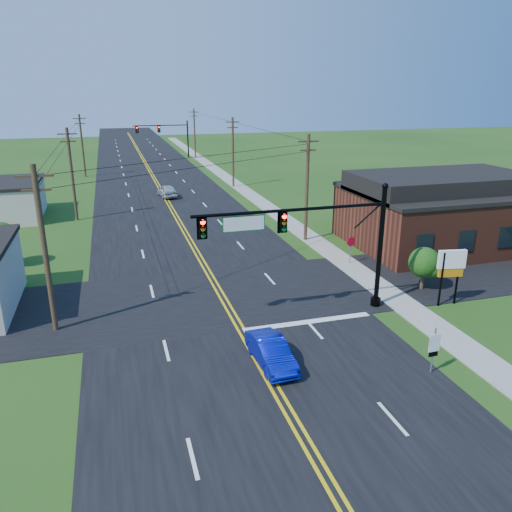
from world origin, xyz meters
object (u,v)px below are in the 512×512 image
object	(u,v)px
signal_mast_far	(164,133)
blue_car	(271,352)
signal_mast_main	(309,236)
stop_sign	(351,244)
route_sign	(434,347)

from	to	relation	value
signal_mast_far	blue_car	world-z (taller)	signal_mast_far
signal_mast_main	signal_mast_far	distance (m)	72.00
signal_mast_far	blue_car	size ratio (longest dim) A/B	2.77
blue_car	stop_sign	size ratio (longest dim) A/B	1.86
route_sign	signal_mast_main	bearing A→B (deg)	111.02
signal_mast_main	signal_mast_far	world-z (taller)	same
stop_sign	signal_mast_main	bearing A→B (deg)	-141.10
signal_mast_main	stop_sign	xyz separation A→B (m)	(6.40, 7.34, -3.22)
route_sign	signal_mast_far	bearing A→B (deg)	90.32
signal_mast_main	route_sign	distance (m)	8.81
signal_mast_main	stop_sign	bearing A→B (deg)	48.91
route_sign	stop_sign	xyz separation A→B (m)	(3.23, 14.82, 0.19)
signal_mast_far	route_sign	xyz separation A→B (m)	(3.06, -79.48, -3.20)
signal_mast_main	route_sign	world-z (taller)	signal_mast_main
blue_car	stop_sign	bearing A→B (deg)	47.47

